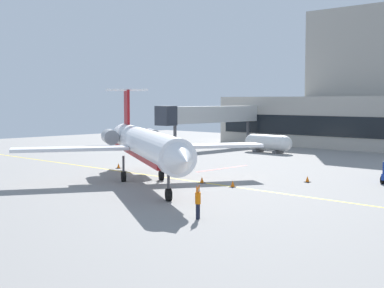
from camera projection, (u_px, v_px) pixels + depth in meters
ground at (143, 183)px, 48.23m from camera, size 120.00×120.00×0.11m
jet_bridge_west at (208, 115)px, 81.73m from camera, size 2.40×20.39×6.30m
regional_jet at (144, 144)px, 48.30m from camera, size 26.00×20.23×8.23m
fuel_tank at (268, 143)px, 75.75m from camera, size 7.47×2.17×2.40m
marshaller at (198, 202)px, 33.40m from camera, size 0.41×0.80×2.02m
safety_cone_alpha at (119, 166)px, 58.30m from camera, size 0.47×0.47×0.55m
safety_cone_bravo at (307, 179)px, 48.44m from camera, size 0.47×0.47×0.55m
safety_cone_charlie at (233, 184)px, 45.71m from camera, size 0.47×0.47×0.55m
safety_cone_delta at (202, 180)px, 47.95m from camera, size 0.47×0.47×0.55m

